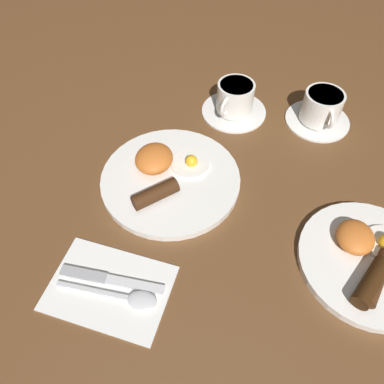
# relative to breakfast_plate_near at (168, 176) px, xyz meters

# --- Properties ---
(ground_plane) EXTENTS (3.00, 3.00, 0.00)m
(ground_plane) POSITION_rel_breakfast_plate_near_xyz_m (0.00, 0.01, -0.01)
(ground_plane) COLOR brown
(breakfast_plate_near) EXTENTS (0.28, 0.28, 0.05)m
(breakfast_plate_near) POSITION_rel_breakfast_plate_near_xyz_m (0.00, 0.00, 0.00)
(breakfast_plate_near) COLOR white
(breakfast_plate_near) RESTS_ON ground_plane
(breakfast_plate_far) EXTENTS (0.24, 0.24, 0.05)m
(breakfast_plate_far) POSITION_rel_breakfast_plate_near_xyz_m (0.09, 0.38, 0.00)
(breakfast_plate_far) COLOR white
(breakfast_plate_far) RESTS_ON ground_plane
(teacup_near) EXTENTS (0.15, 0.15, 0.08)m
(teacup_near) POSITION_rel_breakfast_plate_near_xyz_m (-0.24, 0.09, 0.02)
(teacup_near) COLOR white
(teacup_near) RESTS_ON ground_plane
(teacup_far) EXTENTS (0.15, 0.15, 0.08)m
(teacup_far) POSITION_rel_breakfast_plate_near_xyz_m (-0.25, 0.28, 0.02)
(teacup_far) COLOR white
(teacup_far) RESTS_ON ground_plane
(napkin) EXTENTS (0.15, 0.20, 0.01)m
(napkin) POSITION_rel_breakfast_plate_near_xyz_m (0.24, -0.03, -0.01)
(napkin) COLOR white
(napkin) RESTS_ON ground_plane
(knife) EXTENTS (0.02, 0.18, 0.01)m
(knife) POSITION_rel_breakfast_plate_near_xyz_m (0.23, -0.04, -0.01)
(knife) COLOR silver
(knife) RESTS_ON napkin
(spoon) EXTENTS (0.03, 0.17, 0.01)m
(spoon) POSITION_rel_breakfast_plate_near_xyz_m (0.25, 0.01, -0.00)
(spoon) COLOR silver
(spoon) RESTS_ON napkin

